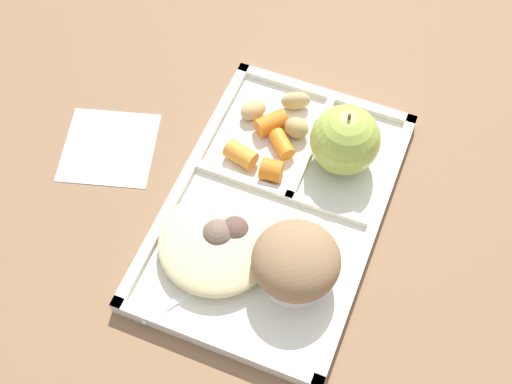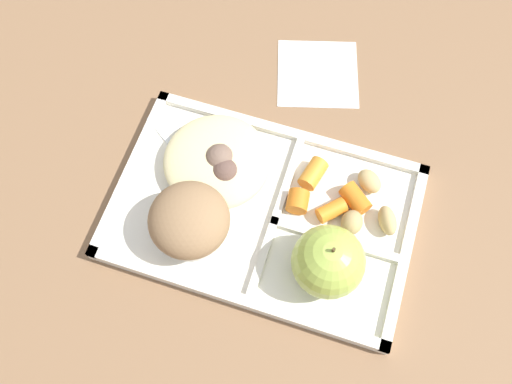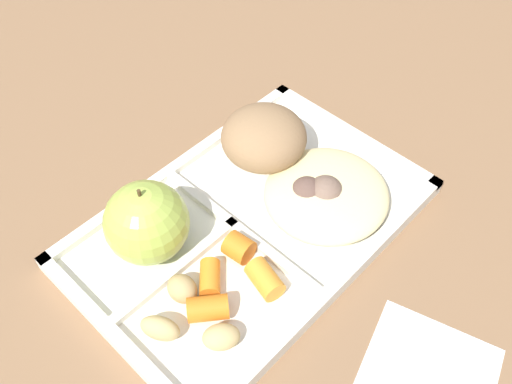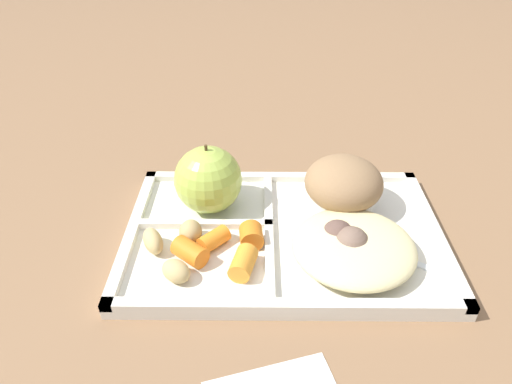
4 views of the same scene
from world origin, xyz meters
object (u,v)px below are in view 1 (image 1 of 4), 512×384
Objects in this scene: plastic_fork at (215,278)px; lunch_tray at (276,208)px; bran_muffin at (296,263)px; green_apple at (345,140)px.

lunch_tray is at bearing 165.00° from plastic_fork.
bran_muffin is at bearing 113.71° from plastic_fork.
green_apple reaches higher than plastic_fork.
bran_muffin is 0.71× the size of plastic_fork.
lunch_tray is 4.09× the size of green_apple.
lunch_tray is 3.84× the size of bran_muffin.
green_apple is at bearing 150.54° from lunch_tray.
green_apple is 0.66× the size of plastic_fork.
plastic_fork is at bearing -21.82° from green_apple.
bran_muffin reaches higher than lunch_tray.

